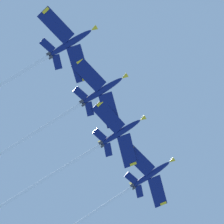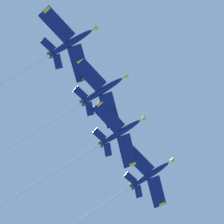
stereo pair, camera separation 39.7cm
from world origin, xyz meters
The scene contains 4 objects.
jet_far_left centered at (-18.67, 32.04, 110.38)m, with size 42.57×25.05×14.59m.
jet_inner_left centered at (-13.88, 17.58, 109.19)m, with size 40.77×25.47×15.49m.
jet_centre centered at (-6.74, 7.98, 110.39)m, with size 36.56×22.77×13.46m.
jet_inner_right centered at (-2.66, -5.67, 110.05)m, with size 36.60×22.77×13.32m.
Camera 1 is at (27.94, -9.14, 1.55)m, focal length 74.95 mm.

